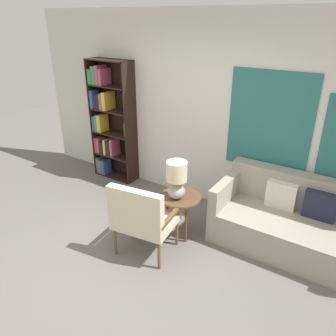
{
  "coord_description": "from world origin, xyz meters",
  "views": [
    {
      "loc": [
        1.99,
        -2.01,
        2.58
      ],
      "look_at": [
        -0.0,
        1.01,
        0.9
      ],
      "focal_mm": 35.0,
      "sensor_mm": 36.0,
      "label": 1
    }
  ],
  "objects_px": {
    "couch": "(294,223)",
    "bookshelf": "(109,120)",
    "table_lamp": "(177,178)",
    "side_table": "(180,201)",
    "armchair": "(141,216)"
  },
  "relations": [
    {
      "from": "couch",
      "to": "bookshelf",
      "type": "bearing_deg",
      "value": 175.11
    },
    {
      "from": "table_lamp",
      "to": "side_table",
      "type": "bearing_deg",
      "value": 72.78
    },
    {
      "from": "bookshelf",
      "to": "side_table",
      "type": "relative_size",
      "value": 3.46
    },
    {
      "from": "armchair",
      "to": "table_lamp",
      "type": "xyz_separation_m",
      "value": [
        0.15,
        0.51,
        0.3
      ]
    },
    {
      "from": "bookshelf",
      "to": "armchair",
      "type": "distance_m",
      "value": 2.33
    },
    {
      "from": "bookshelf",
      "to": "side_table",
      "type": "bearing_deg",
      "value": -23.82
    },
    {
      "from": "couch",
      "to": "side_table",
      "type": "relative_size",
      "value": 3.2
    },
    {
      "from": "bookshelf",
      "to": "side_table",
      "type": "distance_m",
      "value": 2.18
    },
    {
      "from": "side_table",
      "to": "bookshelf",
      "type": "bearing_deg",
      "value": 156.18
    },
    {
      "from": "couch",
      "to": "side_table",
      "type": "height_order",
      "value": "couch"
    },
    {
      "from": "side_table",
      "to": "armchair",
      "type": "bearing_deg",
      "value": -105.95
    },
    {
      "from": "bookshelf",
      "to": "table_lamp",
      "type": "height_order",
      "value": "bookshelf"
    },
    {
      "from": "armchair",
      "to": "couch",
      "type": "distance_m",
      "value": 1.84
    },
    {
      "from": "armchair",
      "to": "table_lamp",
      "type": "relative_size",
      "value": 1.93
    },
    {
      "from": "armchair",
      "to": "side_table",
      "type": "bearing_deg",
      "value": 74.05
    }
  ]
}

